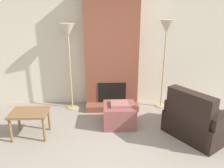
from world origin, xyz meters
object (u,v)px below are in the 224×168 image
Objects in this scene: armchair at (197,121)px; floor_lamp_left at (68,36)px; floor_lamp_right at (166,32)px; ottoman at (119,115)px; side_table at (30,116)px.

armchair is 0.70× the size of floor_lamp_left.
armchair is 1.89m from floor_lamp_right.
ottoman is 1.90m from floor_lamp_left.
armchair is 2.07× the size of side_table.
armchair reaches higher than ottoman.
side_table is 0.33× the size of floor_lamp_right.
side_table is (-1.57, -0.33, 0.18)m from ottoman.
floor_lamp_left is at bearing 28.56° from armchair.
armchair is 2.96m from floor_lamp_left.
floor_lamp_left reaches higher than armchair.
floor_lamp_right is at bearing 38.54° from ottoman.
armchair is 2.90m from side_table.
side_table is 1.76m from floor_lamp_left.
floor_lamp_right reaches higher than armchair.
armchair reaches higher than side_table.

